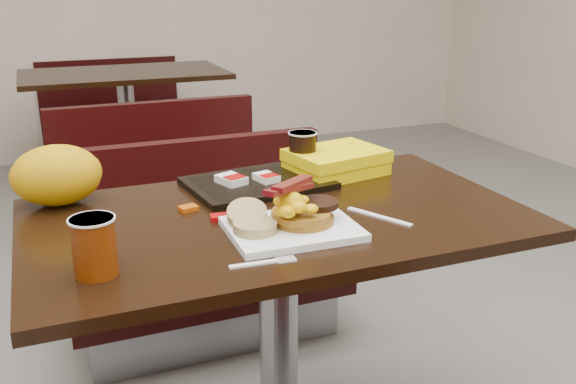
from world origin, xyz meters
name	(u,v)px	position (x,y,z in m)	size (l,w,h in m)	color
table_near	(279,347)	(0.00, 0.00, 0.38)	(1.20, 0.70, 0.75)	black
bench_near_n	(209,251)	(0.00, 0.70, 0.36)	(1.00, 0.46, 0.72)	black
table_far	(129,132)	(0.00, 2.60, 0.38)	(1.20, 0.70, 0.75)	black
bench_far_s	(149,164)	(0.00, 1.90, 0.36)	(1.00, 0.46, 0.72)	black
bench_far_n	(114,113)	(0.00, 3.30, 0.36)	(1.00, 0.46, 0.72)	black
platter	(292,229)	(-0.01, -0.12, 0.76)	(0.29, 0.22, 0.02)	white
pancake_stack	(303,216)	(0.02, -0.11, 0.78)	(0.14, 0.14, 0.03)	#8B6417
sausage_patty	(319,204)	(0.06, -0.11, 0.80)	(0.09, 0.09, 0.01)	black
scrambled_eggs	(292,204)	(-0.02, -0.13, 0.82)	(0.09, 0.08, 0.05)	#E4B804
bacon_strips	(289,188)	(-0.02, -0.11, 0.85)	(0.17, 0.07, 0.01)	#49050C
muffin_bottom	(255,227)	(-0.10, -0.13, 0.78)	(0.10, 0.10, 0.02)	tan
muffin_top	(247,214)	(-0.10, -0.07, 0.79)	(0.09, 0.09, 0.02)	tan
coffee_cup_near	(94,247)	(-0.45, -0.18, 0.81)	(0.08, 0.08, 0.12)	#973505
fork	(253,264)	(-0.15, -0.25, 0.75)	(0.14, 0.03, 0.00)	white
knife	(379,217)	(0.22, -0.12, 0.75)	(0.18, 0.01, 0.00)	white
condiment_syrup	(188,208)	(-0.20, 0.10, 0.76)	(0.04, 0.03, 0.01)	#B14207
condiment_ketchup	(220,217)	(-0.14, 0.01, 0.76)	(0.05, 0.03, 0.01)	#8C0504
tray	(258,183)	(0.02, 0.22, 0.76)	(0.37, 0.27, 0.02)	black
hashbrown_sleeve_left	(231,180)	(-0.05, 0.22, 0.78)	(0.06, 0.08, 0.02)	silver
hashbrown_sleeve_right	(266,178)	(0.04, 0.20, 0.78)	(0.05, 0.07, 0.02)	silver
coffee_cup_far	(302,151)	(0.18, 0.28, 0.82)	(0.08, 0.08, 0.11)	black
clamshell	(336,162)	(0.28, 0.25, 0.79)	(0.26, 0.20, 0.07)	yellow
paper_bag	(57,175)	(-0.49, 0.27, 0.83)	(0.22, 0.16, 0.15)	#CA9706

